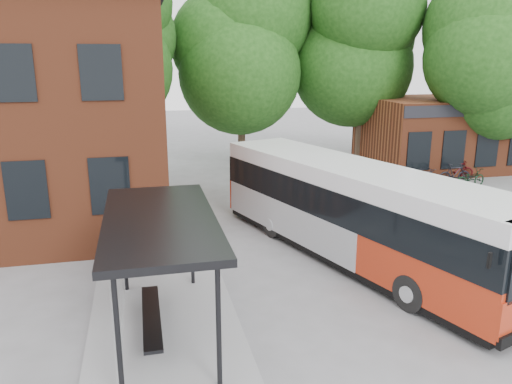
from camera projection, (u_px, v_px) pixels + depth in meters
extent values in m
plane|color=slate|center=(331.00, 295.00, 13.53)|extent=(100.00, 100.00, 0.00)
imported|color=black|center=(390.00, 182.00, 23.90)|extent=(1.89, 0.96, 0.95)
imported|color=black|center=(397.00, 180.00, 24.12)|extent=(1.72, 0.89, 0.99)
imported|color=black|center=(397.00, 175.00, 25.42)|extent=(1.78, 0.85, 0.90)
imported|color=black|center=(425.00, 177.00, 24.81)|extent=(1.51, 0.47, 0.90)
imported|color=#2D2E36|center=(426.00, 177.00, 25.08)|extent=(1.62, 0.99, 0.80)
imported|color=black|center=(455.00, 174.00, 25.22)|extent=(1.76, 0.54, 1.05)
imported|color=black|center=(470.00, 178.00, 24.60)|extent=(1.90, 0.99, 0.95)
imported|color=#3C090C|center=(457.00, 170.00, 26.22)|extent=(1.78, 0.86, 1.03)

